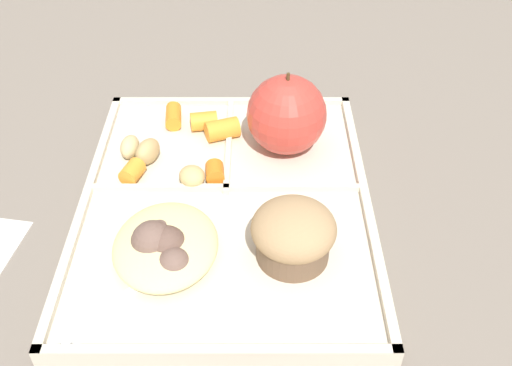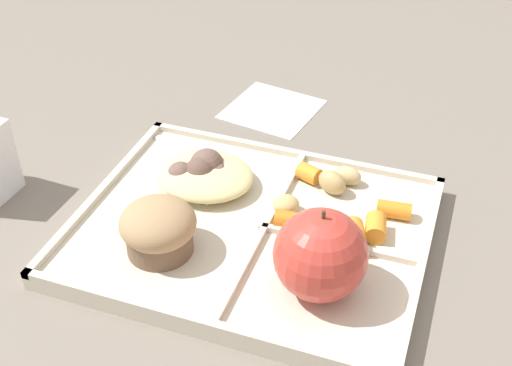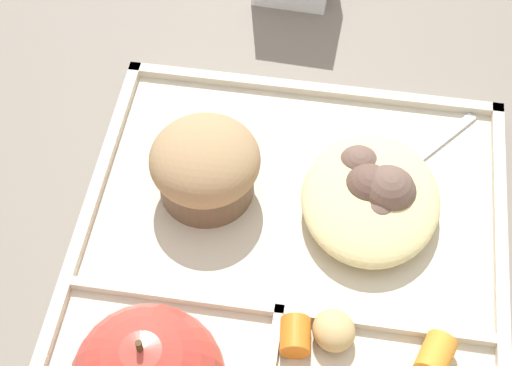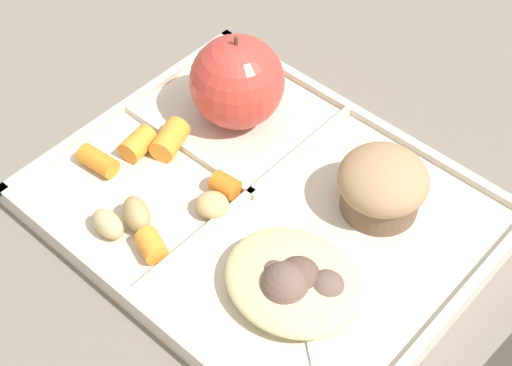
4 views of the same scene
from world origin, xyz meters
The scene contains 12 objects.
ground centered at (0.00, 0.00, 0.00)m, with size 6.00×6.00×0.00m, color slate.
lunch_tray centered at (0.00, 0.00, 0.01)m, with size 0.37×0.29×0.02m.
bran_muffin centered at (0.07, 0.06, 0.04)m, with size 0.08×0.08×0.06m.
carrot_slice_large centered at (-0.03, -0.10, 0.03)m, with size 0.02×0.02×0.03m, color orange.
carrot_slice_near_corner centered at (-0.03, -0.01, 0.02)m, with size 0.02×0.02×0.02m, color orange.
potato_chunk_wedge centered at (-0.03, -0.04, 0.03)m, with size 0.03×0.03×0.02m, color tan.
egg_noodle_pile centered at (0.07, -0.05, 0.03)m, with size 0.11×0.10×0.03m, color beige.
meatball_center centered at (0.08, -0.06, 0.04)m, with size 0.04×0.04×0.04m, color brown.
meatball_front centered at (0.08, -0.05, 0.03)m, with size 0.04×0.04×0.04m, color brown.
meatball_side centered at (0.06, -0.06, 0.03)m, with size 0.03×0.03×0.03m, color brown.
meatball_back centered at (0.10, -0.04, 0.03)m, with size 0.03×0.03×0.03m, color brown.
plastic_fork centered at (0.10, -0.07, 0.02)m, with size 0.13×0.11×0.00m.
Camera 3 is at (-0.26, -0.02, 0.50)m, focal length 57.99 mm.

